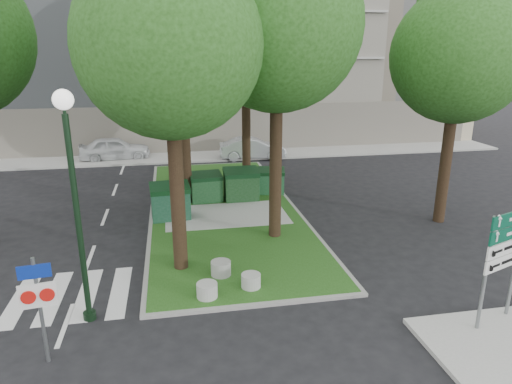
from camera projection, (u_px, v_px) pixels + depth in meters
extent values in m
plane|color=black|center=(240.00, 307.00, 12.40)|extent=(120.00, 120.00, 0.00)
cube|color=#214B15|center=(223.00, 208.00, 19.98)|extent=(6.00, 16.00, 0.12)
cube|color=gray|center=(224.00, 209.00, 19.98)|extent=(6.30, 16.30, 0.10)
cube|color=#999993|center=(197.00, 157.00, 29.75)|extent=(42.00, 3.00, 0.12)
cube|color=silver|center=(104.00, 292.00, 13.15)|extent=(5.00, 3.00, 0.01)
cube|color=tan|center=(187.00, 32.00, 34.43)|extent=(41.00, 12.00, 16.00)
cylinder|color=black|center=(176.00, 177.00, 13.57)|extent=(0.44, 0.44, 6.16)
sphere|color=#1E4512|center=(169.00, 45.00, 12.46)|extent=(5.20, 5.20, 5.20)
cylinder|color=black|center=(276.00, 149.00, 15.98)|extent=(0.44, 0.44, 6.72)
sphere|color=#1E4512|center=(277.00, 26.00, 14.77)|extent=(5.60, 5.60, 5.60)
cylinder|color=black|center=(185.00, 140.00, 19.80)|extent=(0.44, 0.44, 5.88)
sphere|color=#1E4512|center=(181.00, 55.00, 18.74)|extent=(4.80, 4.80, 4.80)
sphere|color=#1E4512|center=(186.00, 12.00, 18.48)|extent=(3.60, 3.60, 3.60)
cylinder|color=black|center=(246.00, 116.00, 23.01)|extent=(0.44, 0.44, 7.00)
sphere|color=#1E4512|center=(246.00, 27.00, 21.75)|extent=(5.80, 5.80, 5.80)
cylinder|color=black|center=(447.00, 151.00, 17.82)|extent=(0.44, 0.44, 5.88)
sphere|color=#1E4512|center=(459.00, 55.00, 16.76)|extent=(5.00, 5.00, 5.00)
sphere|color=#1E4512|center=(469.00, 7.00, 16.50)|extent=(3.75, 3.75, 3.75)
cube|color=#0E3521|center=(171.00, 204.00, 18.51)|extent=(1.60, 1.16, 1.19)
cube|color=black|center=(170.00, 188.00, 18.30)|extent=(1.66, 1.23, 0.34)
cube|color=#123E1A|center=(206.00, 189.00, 20.68)|extent=(1.45, 1.06, 1.08)
cube|color=black|center=(206.00, 176.00, 20.49)|extent=(1.51, 1.13, 0.31)
cube|color=black|center=(241.00, 187.00, 20.85)|extent=(1.52, 1.03, 1.19)
cube|color=black|center=(241.00, 172.00, 20.64)|extent=(1.57, 1.10, 0.34)
cube|color=#164926|center=(271.00, 183.00, 21.87)|extent=(1.41, 1.10, 0.99)
cube|color=black|center=(271.00, 171.00, 21.70)|extent=(1.46, 1.16, 0.28)
cylinder|color=#A3A49F|center=(207.00, 290.00, 12.63)|extent=(0.58, 0.58, 0.42)
cylinder|color=#A1A29C|center=(251.00, 281.00, 13.17)|extent=(0.56, 0.56, 0.40)
cylinder|color=gray|center=(221.00, 268.00, 13.88)|extent=(0.61, 0.61, 0.44)
cylinder|color=orange|center=(268.00, 179.00, 22.96)|extent=(0.45, 0.45, 0.78)
cylinder|color=black|center=(78.00, 224.00, 11.07)|extent=(0.15, 0.15, 5.31)
cylinder|color=black|center=(90.00, 315.00, 11.82)|extent=(0.32, 0.32, 0.21)
sphere|color=white|center=(63.00, 100.00, 10.18)|extent=(0.47, 0.47, 0.47)
cylinder|color=slate|center=(41.00, 312.00, 9.86)|extent=(0.09, 0.09, 2.55)
cube|color=navy|center=(34.00, 271.00, 9.57)|extent=(0.66, 0.13, 0.31)
cube|color=white|center=(38.00, 295.00, 9.74)|extent=(0.76, 0.14, 0.56)
cylinder|color=red|center=(29.00, 296.00, 9.71)|extent=(0.31, 0.07, 0.31)
cylinder|color=red|center=(47.00, 294.00, 9.77)|extent=(0.31, 0.07, 0.31)
cylinder|color=slate|center=(485.00, 274.00, 10.84)|extent=(0.12, 0.12, 2.94)
cube|color=#084730|center=(510.00, 218.00, 10.76)|extent=(1.39, 0.56, 0.34)
cube|color=#084730|center=(507.00, 233.00, 10.87)|extent=(1.39, 0.56, 0.34)
cube|color=white|center=(505.00, 247.00, 10.98)|extent=(1.39, 0.56, 0.34)
cube|color=white|center=(502.00, 261.00, 11.09)|extent=(1.39, 0.56, 0.34)
imported|color=silver|center=(115.00, 148.00, 28.92)|extent=(4.50, 2.20, 1.48)
imported|color=#A9AEB1|center=(252.00, 148.00, 29.18)|extent=(4.28, 1.73, 1.38)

